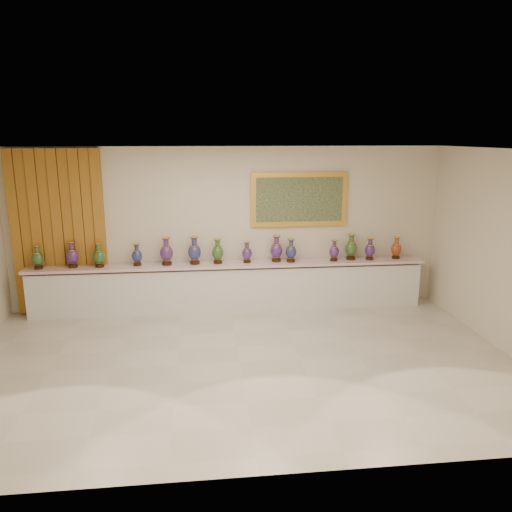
# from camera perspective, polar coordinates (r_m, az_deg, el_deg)

# --- Properties ---
(ground) EXTENTS (8.00, 8.00, 0.00)m
(ground) POSITION_cam_1_polar(r_m,az_deg,el_deg) (7.37, -1.89, -12.00)
(ground) COLOR beige
(ground) RESTS_ON ground
(room) EXTENTS (8.00, 8.00, 8.00)m
(room) POSITION_cam_1_polar(r_m,az_deg,el_deg) (9.39, -17.55, 3.16)
(room) COLOR beige
(room) RESTS_ON ground
(counter) EXTENTS (7.28, 0.48, 0.90)m
(counter) POSITION_cam_1_polar(r_m,az_deg,el_deg) (9.32, -3.01, -3.55)
(counter) COLOR white
(counter) RESTS_ON ground
(vase_0) EXTENTS (0.21, 0.21, 0.42)m
(vase_0) POSITION_cam_1_polar(r_m,az_deg,el_deg) (9.55, -23.68, -0.23)
(vase_0) COLOR #331A0E
(vase_0) RESTS_ON counter
(vase_1) EXTENTS (0.23, 0.23, 0.47)m
(vase_1) POSITION_cam_1_polar(r_m,az_deg,el_deg) (9.41, -20.26, 0.02)
(vase_1) COLOR #331A0E
(vase_1) RESTS_ON counter
(vase_2) EXTENTS (0.26, 0.26, 0.44)m
(vase_2) POSITION_cam_1_polar(r_m,az_deg,el_deg) (9.28, -17.48, -0.03)
(vase_2) COLOR #331A0E
(vase_2) RESTS_ON counter
(vase_3) EXTENTS (0.19, 0.19, 0.40)m
(vase_3) POSITION_cam_1_polar(r_m,az_deg,el_deg) (9.22, -13.44, 0.04)
(vase_3) COLOR #331A0E
(vase_3) RESTS_ON counter
(vase_4) EXTENTS (0.28, 0.28, 0.51)m
(vase_4) POSITION_cam_1_polar(r_m,az_deg,el_deg) (9.14, -10.20, 0.39)
(vase_4) COLOR #331A0E
(vase_4) RESTS_ON counter
(vase_5) EXTENTS (0.30, 0.30, 0.51)m
(vase_5) POSITION_cam_1_polar(r_m,az_deg,el_deg) (9.13, -7.05, 0.49)
(vase_5) COLOR #331A0E
(vase_5) RESTS_ON counter
(vase_6) EXTENTS (0.27, 0.27, 0.46)m
(vase_6) POSITION_cam_1_polar(r_m,az_deg,el_deg) (9.14, -4.40, 0.41)
(vase_6) COLOR #331A0E
(vase_6) RESTS_ON counter
(vase_7) EXTENTS (0.22, 0.22, 0.39)m
(vase_7) POSITION_cam_1_polar(r_m,az_deg,el_deg) (9.18, -1.04, 0.32)
(vase_7) COLOR #331A0E
(vase_7) RESTS_ON counter
(vase_8) EXTENTS (0.29, 0.29, 0.49)m
(vase_8) POSITION_cam_1_polar(r_m,az_deg,el_deg) (9.25, 2.33, 0.70)
(vase_8) COLOR #331A0E
(vase_8) RESTS_ON counter
(vase_9) EXTENTS (0.26, 0.26, 0.44)m
(vase_9) POSITION_cam_1_polar(r_m,az_deg,el_deg) (9.24, 4.02, 0.51)
(vase_9) COLOR #331A0E
(vase_9) RESTS_ON counter
(vase_10) EXTENTS (0.22, 0.22, 0.40)m
(vase_10) POSITION_cam_1_polar(r_m,az_deg,el_deg) (9.41, 8.92, 0.52)
(vase_10) COLOR #331A0E
(vase_10) RESTS_ON counter
(vase_11) EXTENTS (0.30, 0.30, 0.49)m
(vase_11) POSITION_cam_1_polar(r_m,az_deg,el_deg) (9.56, 10.81, 0.90)
(vase_11) COLOR #331A0E
(vase_11) RESTS_ON counter
(vase_12) EXTENTS (0.21, 0.21, 0.42)m
(vase_12) POSITION_cam_1_polar(r_m,az_deg,el_deg) (9.63, 12.88, 0.68)
(vase_12) COLOR #331A0E
(vase_12) RESTS_ON counter
(vase_13) EXTENTS (0.21, 0.21, 0.42)m
(vase_13) POSITION_cam_1_polar(r_m,az_deg,el_deg) (9.85, 15.73, 0.80)
(vase_13) COLOR #331A0E
(vase_13) RESTS_ON counter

